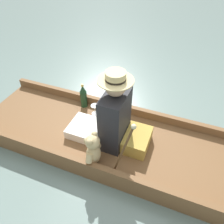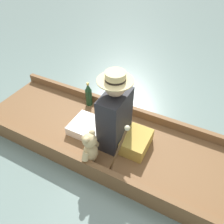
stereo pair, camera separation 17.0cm
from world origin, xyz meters
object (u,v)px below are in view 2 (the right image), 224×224
at_px(teddy_bear, 90,148).
at_px(wine_glass, 99,107).
at_px(walking_cane, 119,147).
at_px(champagne_bottle, 89,95).
at_px(seated_person, 109,117).

bearing_deg(teddy_bear, wine_glass, 23.87).
height_order(wine_glass, walking_cane, walking_cane).
bearing_deg(champagne_bottle, teddy_bear, -146.90).
distance_m(wine_glass, walking_cane, 1.00).
relative_size(walking_cane, champagne_bottle, 2.08).
bearing_deg(champagne_bottle, walking_cane, -133.97).
bearing_deg(seated_person, wine_glass, 38.82).
xyz_separation_m(walking_cane, champagne_bottle, (0.80, 0.83, -0.27)).
distance_m(seated_person, champagne_bottle, 0.70).
bearing_deg(teddy_bear, walking_cane, -96.27).
xyz_separation_m(seated_person, wine_glass, (0.33, 0.33, -0.23)).
bearing_deg(teddy_bear, seated_person, -5.78).
bearing_deg(seated_person, teddy_bear, 167.71).
distance_m(wine_glass, champagne_bottle, 0.23).
height_order(teddy_bear, wine_glass, teddy_bear).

